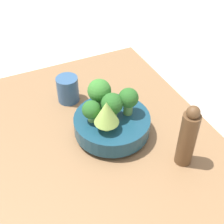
# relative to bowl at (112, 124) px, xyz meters

# --- Properties ---
(ground_plane) EXTENTS (6.00, 6.00, 0.00)m
(ground_plane) POSITION_rel_bowl_xyz_m (-0.02, 0.03, -0.08)
(ground_plane) COLOR beige
(table) EXTENTS (0.87, 0.62, 0.04)m
(table) POSITION_rel_bowl_xyz_m (-0.02, 0.03, -0.06)
(table) COLOR olive
(table) RESTS_ON ground_plane
(bowl) EXTENTS (0.21, 0.21, 0.06)m
(bowl) POSITION_rel_bowl_xyz_m (0.00, 0.00, 0.00)
(bowl) COLOR navy
(bowl) RESTS_ON table
(broccoli_floret_right) EXTENTS (0.07, 0.07, 0.09)m
(broccoli_floret_right) POSITION_rel_bowl_xyz_m (0.06, 0.01, 0.08)
(broccoli_floret_right) COLOR #6BA34C
(broccoli_floret_right) RESTS_ON bowl
(romanesco_piece_far) EXTENTS (0.07, 0.07, 0.09)m
(romanesco_piece_far) POSITION_rel_bowl_xyz_m (-0.03, 0.04, 0.08)
(romanesco_piece_far) COLOR #7AB256
(romanesco_piece_far) RESTS_ON bowl
(broccoli_floret_center) EXTENTS (0.06, 0.06, 0.08)m
(broccoli_floret_center) POSITION_rel_bowl_xyz_m (0.00, 0.00, 0.07)
(broccoli_floret_center) COLOR #609347
(broccoli_floret_center) RESTS_ON bowl
(broccoli_floret_back) EXTENTS (0.05, 0.05, 0.06)m
(broccoli_floret_back) POSITION_rel_bowl_xyz_m (0.01, 0.05, 0.06)
(broccoli_floret_back) COLOR #7AB256
(broccoli_floret_back) RESTS_ON bowl
(broccoli_floret_front) EXTENTS (0.05, 0.05, 0.08)m
(broccoli_floret_front) POSITION_rel_bowl_xyz_m (-0.00, -0.05, 0.07)
(broccoli_floret_front) COLOR #609347
(broccoli_floret_front) RESTS_ON bowl
(cup) EXTENTS (0.07, 0.07, 0.08)m
(cup) POSITION_rel_bowl_xyz_m (0.20, 0.06, 0.01)
(cup) COLOR #33567F
(cup) RESTS_ON table
(pepper_mill) EXTENTS (0.04, 0.04, 0.18)m
(pepper_mill) POSITION_rel_bowl_xyz_m (-0.17, -0.12, 0.05)
(pepper_mill) COLOR brown
(pepper_mill) RESTS_ON table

